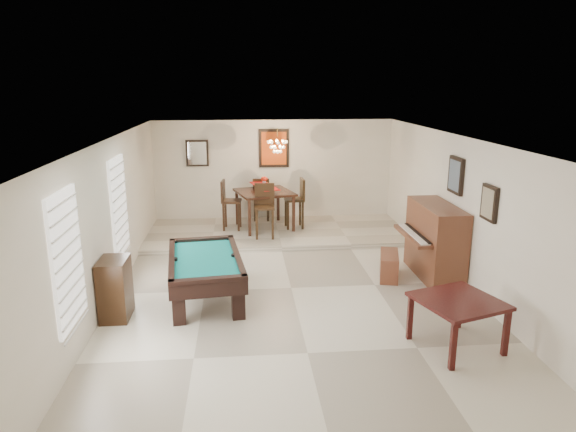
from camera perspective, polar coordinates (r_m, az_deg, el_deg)
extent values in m
cube|color=beige|center=(9.09, 0.35, -8.05)|extent=(6.00, 9.00, 0.02)
cube|color=silver|center=(13.06, -1.58, 4.94)|extent=(6.00, 0.04, 2.60)
cube|color=silver|center=(4.50, 6.17, -14.61)|extent=(6.00, 0.04, 2.60)
cube|color=silver|center=(8.90, -19.24, -0.48)|extent=(0.04, 9.00, 2.60)
cube|color=silver|center=(9.44, 18.80, 0.39)|extent=(0.04, 9.00, 2.60)
cube|color=white|center=(8.44, 0.38, 8.54)|extent=(6.00, 9.00, 0.04)
cube|color=beige|center=(12.12, -1.15, -1.84)|extent=(6.00, 2.50, 0.12)
cube|color=white|center=(6.84, -23.33, -4.45)|extent=(0.06, 1.00, 1.70)
cube|color=white|center=(9.44, -18.27, 1.05)|extent=(0.06, 1.00, 1.70)
cube|color=brown|center=(9.67, 11.16, -5.41)|extent=(0.52, 0.88, 0.46)
cube|color=black|center=(8.27, -18.66, -7.66)|extent=(0.41, 0.62, 0.93)
cube|color=#D84C14|center=(12.93, -1.58, 7.53)|extent=(0.75, 0.06, 0.95)
cube|color=white|center=(12.96, -10.05, 6.89)|extent=(0.55, 0.06, 0.65)
cube|color=slate|center=(9.57, 18.16, 4.31)|extent=(0.06, 0.55, 0.65)
cube|color=gray|center=(8.46, 21.47, 1.35)|extent=(0.06, 0.45, 0.55)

